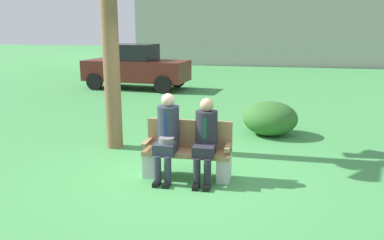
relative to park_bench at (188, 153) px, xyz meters
name	(u,v)px	position (x,y,z in m)	size (l,w,h in m)	color
ground_plane	(181,178)	(-0.09, -0.11, -0.40)	(80.00, 80.00, 0.00)	#408D48
park_bench	(188,153)	(0.00, 0.00, 0.00)	(1.38, 0.44, 0.90)	#99754C
seated_man_left	(167,132)	(-0.30, -0.12, 0.35)	(0.34, 0.72, 1.35)	#2D3342
seated_man_right	(206,136)	(0.30, -0.12, 0.33)	(0.34, 0.72, 1.29)	#23232D
shrub_near_bench	(270,118)	(1.27, 2.81, -0.02)	(1.19, 1.09, 0.75)	#306729
parked_car_near	(136,67)	(-3.81, 8.61, 0.44)	(4.04, 2.03, 1.68)	#591E19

